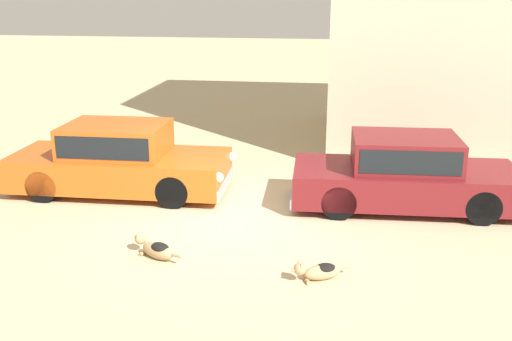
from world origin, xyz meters
name	(u,v)px	position (x,y,z in m)	size (l,w,h in m)	color
ground_plane	(226,219)	(0.00, 0.00, 0.00)	(80.00, 80.00, 0.00)	tan
parked_sedan_nearest	(119,159)	(-2.48, 1.21, 0.71)	(4.58, 1.89, 1.44)	#D15619
parked_sedan_second	(405,173)	(3.28, 1.15, 0.69)	(4.47, 1.93, 1.41)	maroon
stray_dog_spotted	(319,271)	(1.81, -2.14, 0.14)	(0.90, 0.48, 0.34)	tan
stray_dog_tan	(155,248)	(-0.78, -1.77, 0.16)	(0.95, 0.56, 0.37)	tan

